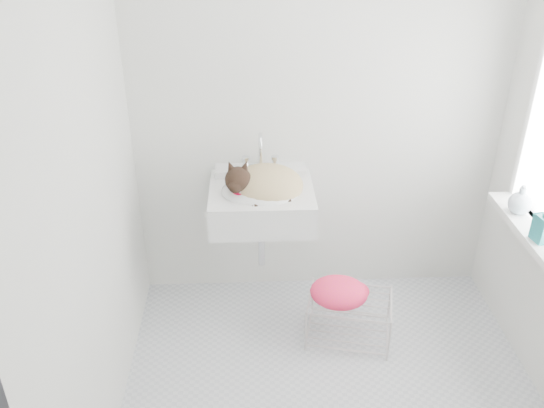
{
  "coord_description": "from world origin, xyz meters",
  "views": [
    {
      "loc": [
        -0.41,
        -2.17,
        2.36
      ],
      "look_at": [
        -0.3,
        0.5,
        0.88
      ],
      "focal_mm": 38.02,
      "sensor_mm": 36.0,
      "label": 1
    }
  ],
  "objects_px": {
    "sink": "(261,188)",
    "bottle_c": "(518,212)",
    "wire_rack": "(349,316)",
    "cat": "(264,183)",
    "bottle_b": "(541,240)"
  },
  "relations": [
    {
      "from": "sink",
      "to": "bottle_b",
      "type": "distance_m",
      "value": 1.48
    },
    {
      "from": "sink",
      "to": "bottle_c",
      "type": "xyz_separation_m",
      "value": [
        1.35,
        -0.33,
        0.0
      ]
    },
    {
      "from": "sink",
      "to": "cat",
      "type": "xyz_separation_m",
      "value": [
        0.01,
        -0.02,
        0.04
      ]
    },
    {
      "from": "cat",
      "to": "wire_rack",
      "type": "relative_size",
      "value": 0.94
    },
    {
      "from": "sink",
      "to": "bottle_c",
      "type": "distance_m",
      "value": 1.39
    },
    {
      "from": "cat",
      "to": "bottle_b",
      "type": "relative_size",
      "value": 2.15
    },
    {
      "from": "bottle_c",
      "to": "cat",
      "type": "bearing_deg",
      "value": 166.72
    },
    {
      "from": "wire_rack",
      "to": "bottle_b",
      "type": "xyz_separation_m",
      "value": [
        0.85,
        -0.3,
        0.7
      ]
    },
    {
      "from": "wire_rack",
      "to": "bottle_c",
      "type": "relative_size",
      "value": 2.94
    },
    {
      "from": "wire_rack",
      "to": "bottle_c",
      "type": "height_order",
      "value": "bottle_c"
    },
    {
      "from": "cat",
      "to": "wire_rack",
      "type": "distance_m",
      "value": 0.93
    },
    {
      "from": "wire_rack",
      "to": "bottle_c",
      "type": "distance_m",
      "value": 1.1
    },
    {
      "from": "cat",
      "to": "bottle_b",
      "type": "distance_m",
      "value": 1.46
    },
    {
      "from": "sink",
      "to": "wire_rack",
      "type": "bearing_deg",
      "value": -31.15
    },
    {
      "from": "cat",
      "to": "sink",
      "type": "bearing_deg",
      "value": 127.85
    }
  ]
}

